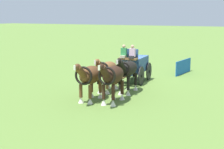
# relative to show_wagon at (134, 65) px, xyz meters

# --- Properties ---
(ground_plane) EXTENTS (220.00, 220.00, 0.00)m
(ground_plane) POSITION_rel_show_wagon_xyz_m (-0.17, -0.02, -1.20)
(ground_plane) COLOR olive
(show_wagon) EXTENTS (5.53, 1.95, 2.70)m
(show_wagon) POSITION_rel_show_wagon_xyz_m (0.00, 0.00, 0.00)
(show_wagon) COLOR #2D4C7A
(show_wagon) RESTS_ON ground
(draft_horse_rear_near) EXTENTS (3.20, 1.12, 2.27)m
(draft_horse_rear_near) POSITION_rel_show_wagon_xyz_m (3.33, 1.02, 0.20)
(draft_horse_rear_near) COLOR black
(draft_horse_rear_near) RESTS_ON ground
(draft_horse_rear_off) EXTENTS (3.19, 1.11, 2.18)m
(draft_horse_rear_off) POSITION_rel_show_wagon_xyz_m (3.48, -0.27, 0.12)
(draft_horse_rear_off) COLOR brown
(draft_horse_rear_off) RESTS_ON ground
(draft_horse_lead_near) EXTENTS (3.11, 1.17, 2.31)m
(draft_horse_lead_near) POSITION_rel_show_wagon_xyz_m (5.90, 1.31, 0.23)
(draft_horse_lead_near) COLOR #331E14
(draft_horse_lead_near) RESTS_ON ground
(draft_horse_lead_off) EXTENTS (3.06, 1.19, 2.24)m
(draft_horse_lead_off) POSITION_rel_show_wagon_xyz_m (6.04, 0.01, 0.17)
(draft_horse_lead_off) COLOR brown
(draft_horse_lead_off) RESTS_ON ground
(sponsor_banner) EXTENTS (3.20, 0.30, 1.10)m
(sponsor_banner) POSITION_rel_show_wagon_xyz_m (-5.04, 2.08, -0.65)
(sponsor_banner) COLOR #1959B2
(sponsor_banner) RESTS_ON ground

